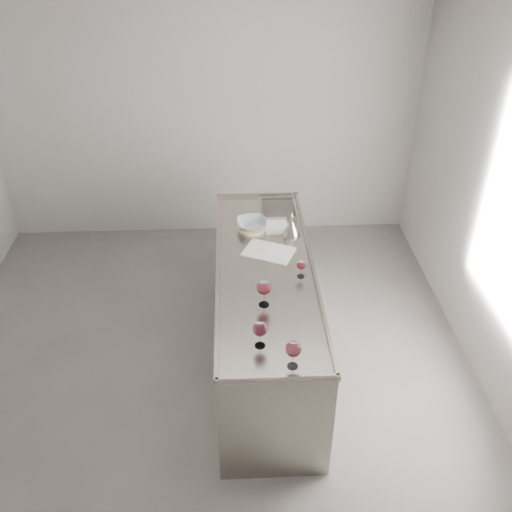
{
  "coord_description": "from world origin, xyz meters",
  "views": [
    {
      "loc": [
        0.25,
        -3.33,
        3.46
      ],
      "look_at": [
        0.43,
        0.34,
        1.02
      ],
      "focal_mm": 40.0,
      "sensor_mm": 36.0,
      "label": 1
    }
  ],
  "objects_px": {
    "wine_glass_left": "(260,329)",
    "counter": "(265,314)",
    "ceramic_bowl": "(252,224)",
    "wine_glass_middle": "(264,288)",
    "notebook": "(269,252)",
    "wine_glass_small": "(301,265)",
    "wine_glass_right": "(293,350)",
    "wine_funnel": "(291,228)"
  },
  "relations": [
    {
      "from": "wine_glass_left",
      "to": "wine_glass_middle",
      "type": "relative_size",
      "value": 0.92
    },
    {
      "from": "wine_glass_small",
      "to": "ceramic_bowl",
      "type": "distance_m",
      "value": 0.8
    },
    {
      "from": "wine_glass_right",
      "to": "wine_funnel",
      "type": "relative_size",
      "value": 0.87
    },
    {
      "from": "counter",
      "to": "wine_funnel",
      "type": "xyz_separation_m",
      "value": [
        0.25,
        0.47,
        0.54
      ]
    },
    {
      "from": "wine_glass_middle",
      "to": "notebook",
      "type": "bearing_deg",
      "value": 83.53
    },
    {
      "from": "wine_glass_middle",
      "to": "wine_funnel",
      "type": "bearing_deg",
      "value": 73.03
    },
    {
      "from": "wine_glass_middle",
      "to": "wine_glass_left",
      "type": "bearing_deg",
      "value": -96.87
    },
    {
      "from": "wine_glass_middle",
      "to": "ceramic_bowl",
      "type": "bearing_deg",
      "value": 92.34
    },
    {
      "from": "wine_funnel",
      "to": "wine_glass_middle",
      "type": "bearing_deg",
      "value": -106.97
    },
    {
      "from": "ceramic_bowl",
      "to": "wine_glass_small",
      "type": "bearing_deg",
      "value": -64.77
    },
    {
      "from": "counter",
      "to": "ceramic_bowl",
      "type": "bearing_deg",
      "value": 97.79
    },
    {
      "from": "wine_funnel",
      "to": "wine_glass_left",
      "type": "bearing_deg",
      "value": -103.9
    },
    {
      "from": "wine_glass_right",
      "to": "ceramic_bowl",
      "type": "bearing_deg",
      "value": 96.27
    },
    {
      "from": "wine_glass_right",
      "to": "wine_funnel",
      "type": "xyz_separation_m",
      "value": [
        0.14,
        1.55,
        -0.07
      ]
    },
    {
      "from": "wine_glass_middle",
      "to": "wine_glass_small",
      "type": "xyz_separation_m",
      "value": [
        0.3,
        0.33,
        -0.05
      ]
    },
    {
      "from": "counter",
      "to": "notebook",
      "type": "distance_m",
      "value": 0.52
    },
    {
      "from": "wine_glass_right",
      "to": "wine_funnel",
      "type": "bearing_deg",
      "value": 84.71
    },
    {
      "from": "wine_glass_right",
      "to": "wine_glass_small",
      "type": "xyz_separation_m",
      "value": [
        0.16,
        0.95,
        -0.03
      ]
    },
    {
      "from": "wine_glass_right",
      "to": "notebook",
      "type": "distance_m",
      "value": 1.3
    },
    {
      "from": "wine_glass_right",
      "to": "wine_glass_small",
      "type": "bearing_deg",
      "value": 80.53
    },
    {
      "from": "counter",
      "to": "wine_glass_middle",
      "type": "height_order",
      "value": "wine_glass_middle"
    },
    {
      "from": "wine_glass_left",
      "to": "wine_glass_middle",
      "type": "bearing_deg",
      "value": 83.13
    },
    {
      "from": "wine_glass_left",
      "to": "wine_glass_middle",
      "type": "height_order",
      "value": "wine_glass_middle"
    },
    {
      "from": "wine_glass_middle",
      "to": "ceramic_bowl",
      "type": "relative_size",
      "value": 0.83
    },
    {
      "from": "wine_glass_right",
      "to": "ceramic_bowl",
      "type": "xyz_separation_m",
      "value": [
        -0.18,
        1.67,
        -0.09
      ]
    },
    {
      "from": "wine_glass_middle",
      "to": "notebook",
      "type": "relative_size",
      "value": 0.46
    },
    {
      "from": "wine_glass_small",
      "to": "wine_funnel",
      "type": "distance_m",
      "value": 0.6
    },
    {
      "from": "wine_glass_small",
      "to": "notebook",
      "type": "bearing_deg",
      "value": 122.61
    },
    {
      "from": "wine_glass_small",
      "to": "notebook",
      "type": "xyz_separation_m",
      "value": [
        -0.22,
        0.35,
        -0.1
      ]
    },
    {
      "from": "wine_funnel",
      "to": "ceramic_bowl",
      "type": "bearing_deg",
      "value": 159.31
    },
    {
      "from": "wine_glass_right",
      "to": "wine_glass_middle",
      "type": "bearing_deg",
      "value": 102.82
    },
    {
      "from": "wine_glass_left",
      "to": "counter",
      "type": "bearing_deg",
      "value": 84.26
    },
    {
      "from": "counter",
      "to": "wine_glass_right",
      "type": "height_order",
      "value": "wine_glass_right"
    },
    {
      "from": "wine_funnel",
      "to": "counter",
      "type": "bearing_deg",
      "value": -117.7
    },
    {
      "from": "ceramic_bowl",
      "to": "wine_glass_middle",
      "type": "bearing_deg",
      "value": -87.66
    },
    {
      "from": "wine_glass_small",
      "to": "wine_glass_middle",
      "type": "bearing_deg",
      "value": -132.21
    },
    {
      "from": "counter",
      "to": "notebook",
      "type": "bearing_deg",
      "value": 79.75
    },
    {
      "from": "wine_glass_middle",
      "to": "wine_glass_right",
      "type": "relative_size",
      "value": 1.09
    },
    {
      "from": "counter",
      "to": "wine_funnel",
      "type": "height_order",
      "value": "wine_funnel"
    },
    {
      "from": "wine_glass_small",
      "to": "ceramic_bowl",
      "type": "xyz_separation_m",
      "value": [
        -0.34,
        0.73,
        -0.05
      ]
    },
    {
      "from": "wine_glass_left",
      "to": "ceramic_bowl",
      "type": "height_order",
      "value": "wine_glass_left"
    },
    {
      "from": "wine_glass_right",
      "to": "wine_glass_small",
      "type": "height_order",
      "value": "wine_glass_right"
    }
  ]
}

